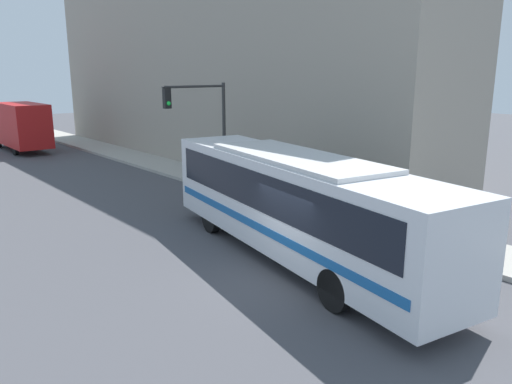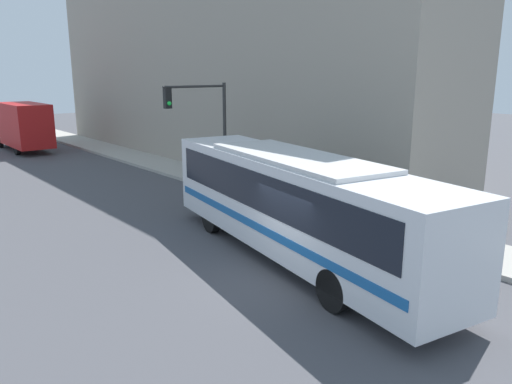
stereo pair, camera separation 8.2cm
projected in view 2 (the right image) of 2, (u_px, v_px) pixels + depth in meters
ground_plane at (285, 281)px, 13.53m from camera, size 120.00×120.00×0.00m
sidewalk at (139, 158)px, 32.06m from camera, size 2.57×70.00×0.16m
building_facade at (213, 57)px, 31.42m from camera, size 6.00×33.14×12.82m
city_bus at (295, 200)px, 14.65m from camera, size 4.43×12.02×3.19m
delivery_truck at (22, 125)px, 35.43m from camera, size 2.27×7.55×3.38m
fire_hydrant at (346, 211)px, 18.24m from camera, size 0.24×0.33×0.76m
traffic_light_pole at (204, 117)px, 22.62m from camera, size 3.28×0.35×4.87m
parking_meter at (221, 168)px, 23.92m from camera, size 0.14×0.14×1.29m
pedestrian_near_corner at (245, 168)px, 23.77m from camera, size 0.34×0.34×1.73m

